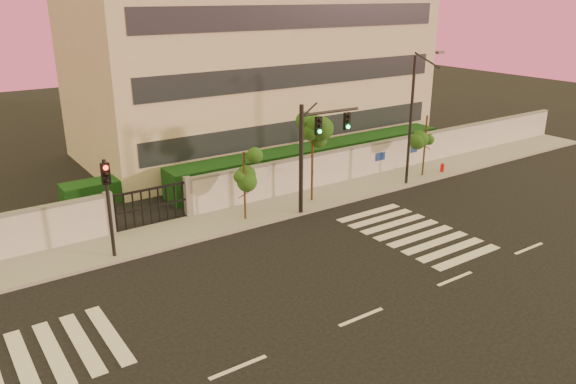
% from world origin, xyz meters
% --- Properties ---
extents(ground, '(120.00, 120.00, 0.00)m').
position_xyz_m(ground, '(0.00, 0.00, 0.00)').
color(ground, black).
rests_on(ground, ground).
extents(sidewalk, '(60.00, 3.00, 0.15)m').
position_xyz_m(sidewalk, '(0.00, 10.50, 0.07)').
color(sidewalk, gray).
rests_on(sidewalk, ground).
extents(perimeter_wall, '(60.00, 0.36, 2.20)m').
position_xyz_m(perimeter_wall, '(0.10, 12.00, 1.07)').
color(perimeter_wall, silver).
rests_on(perimeter_wall, ground).
extents(hedge_row, '(41.00, 4.25, 1.80)m').
position_xyz_m(hedge_row, '(1.17, 14.74, 0.82)').
color(hedge_row, '#0F3414').
rests_on(hedge_row, ground).
extents(institutional_building, '(24.40, 12.40, 12.25)m').
position_xyz_m(institutional_building, '(9.00, 21.99, 6.16)').
color(institutional_building, beige).
rests_on(institutional_building, ground).
extents(road_markings, '(57.00, 7.62, 0.02)m').
position_xyz_m(road_markings, '(-1.58, 3.76, 0.01)').
color(road_markings, silver).
rests_on(road_markings, ground).
extents(street_tree_d, '(1.37, 1.09, 3.61)m').
position_xyz_m(street_tree_d, '(1.14, 10.00, 2.66)').
color(street_tree_d, '#382314').
rests_on(street_tree_d, ground).
extents(street_tree_e, '(1.60, 1.27, 4.88)m').
position_xyz_m(street_tree_e, '(5.52, 10.29, 3.60)').
color(street_tree_e, '#382314').
rests_on(street_tree_e, ground).
extents(street_tree_f, '(1.37, 1.09, 3.91)m').
position_xyz_m(street_tree_f, '(13.86, 9.95, 2.88)').
color(street_tree_f, '#382314').
rests_on(street_tree_f, ground).
extents(traffic_signal_main, '(3.64, 0.42, 5.75)m').
position_xyz_m(traffic_signal_main, '(4.66, 9.12, 3.63)').
color(traffic_signal_main, black).
rests_on(traffic_signal_main, ground).
extents(traffic_signal_secondary, '(0.35, 0.34, 4.47)m').
position_xyz_m(traffic_signal_secondary, '(-5.67, 9.52, 2.84)').
color(traffic_signal_secondary, black).
rests_on(traffic_signal_secondary, ground).
extents(streetlight_east, '(0.48, 1.91, 7.96)m').
position_xyz_m(streetlight_east, '(11.88, 9.24, 4.30)').
color(streetlight_east, black).
rests_on(streetlight_east, ground).
extents(fire_hydrant, '(0.29, 0.27, 0.73)m').
position_xyz_m(fire_hydrant, '(15.39, 9.70, 0.36)').
color(fire_hydrant, red).
rests_on(fire_hydrant, ground).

